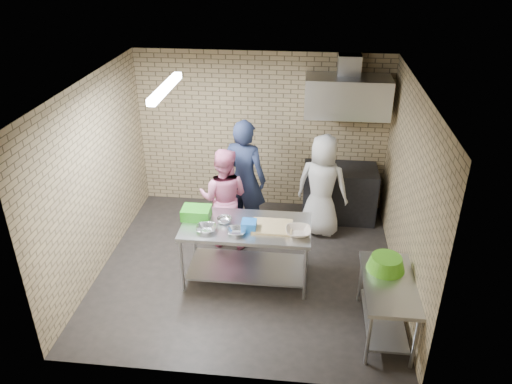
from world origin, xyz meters
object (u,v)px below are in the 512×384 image
Objects in this scene: side_counter at (386,307)px; blue_tub at (249,225)px; green_crate at (196,213)px; man_navy at (244,179)px; green_basin at (386,263)px; prep_table at (246,252)px; woman_pink at (224,198)px; stove at (339,193)px; bottle_green at (375,99)px; bottle_red at (350,97)px; woman_white at (322,186)px.

blue_tub reaches higher than side_counter.
man_navy is (0.52, 1.07, 0.02)m from green_crate.
green_basin is at bearing 94.57° from side_counter.
prep_table is at bearing 160.55° from green_basin.
blue_tub is at bearing 121.55° from woman_pink.
stove is 1.65m from bottle_green.
stove is 1.60m from bottle_red.
side_counter is 2.39m from woman_white.
green_crate is at bearing 170.27° from prep_table.
bottle_red is at bearing 97.90° from green_basin.
man_navy is at bearing 22.28° from woman_white.
bottle_red is 0.09× the size of man_navy.
bottle_red is (-0.40, 2.99, 1.65)m from side_counter.
bottle_green is at bearing 51.94° from blue_tub.
green_basin is at bearing -19.45° from prep_table.
man_navy is (-0.23, 1.29, 0.03)m from blue_tub.
bottle_green reaches higher than prep_table.
blue_tub is 1.28× the size of bottle_green.
man_navy reaches higher than green_basin.
green_basin is 2.67m from woman_pink.
side_counter is 0.62× the size of man_navy.
bottle_green is at bearing 49.85° from prep_table.
prep_table is 4.50× the size of green_crate.
green_crate is at bearing -136.25° from bottle_red.
bottle_green is 0.09× the size of woman_white.
prep_table is 9.61× the size of bottle_red.
woman_white is (0.97, 1.44, -0.10)m from blue_tub.
bottle_green is (2.49, 2.00, 1.07)m from green_crate.
woman_white is at bearing -134.60° from bottle_green.
stove is at bearing 99.29° from side_counter.
green_basin is (1.72, -0.52, -0.09)m from blue_tub.
bottle_green reaches higher than green_crate.
prep_table is at bearing -130.15° from bottle_green.
stove is 1.74m from man_navy.
bottle_green is at bearing 38.77° from green_crate.
side_counter is 2.86m from woman_pink.
bottle_red is at bearing 97.62° from side_counter.
bottle_green is (0.00, 2.99, 1.64)m from side_counter.
woman_pink is at bearing 33.15° from woman_white.
blue_tub reaches higher than green_basin.
side_counter is at bearing -24.02° from blue_tub.
bottle_red is at bearing -141.57° from woman_pink.
man_navy reaches higher than stove.
bottle_green is 2.41m from man_navy.
blue_tub is 2.81m from bottle_red.
prep_table is 1.73m from woman_white.
green_basin is 2.66m from man_navy.
green_basin is (-0.02, 0.25, 0.46)m from side_counter.
stove is 2.57m from green_basin.
bottle_green is (0.02, 2.74, 1.18)m from green_basin.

